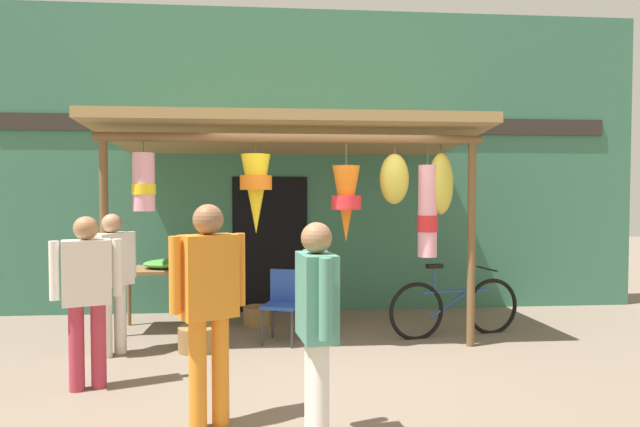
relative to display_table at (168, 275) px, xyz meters
name	(u,v)px	position (x,y,z in m)	size (l,w,h in m)	color
ground_plane	(325,353)	(1.91, -1.15, -0.70)	(30.00, 30.00, 0.00)	#756656
shop_facade	(311,162)	(1.90, 1.11, 1.53)	(10.03, 0.29, 4.47)	#387056
market_stall_canopy	(298,152)	(1.66, -0.20, 1.57)	(4.56, 2.57, 2.64)	brown
display_table	(168,275)	(0.00, 0.00, 0.00)	(1.24, 0.68, 0.80)	brown
flower_heap_on_table	(172,264)	(0.05, -0.01, 0.15)	(0.69, 0.48, 0.11)	green
folding_chair	(284,299)	(1.47, -0.64, -0.20)	(0.51, 0.51, 0.84)	#2347A8
wicker_basket_by_table	(198,339)	(0.51, -0.95, -0.57)	(0.44, 0.44, 0.27)	olive
wicker_basket_spare	(257,316)	(1.12, 0.16, -0.58)	(0.36, 0.36, 0.25)	olive
parked_bicycle	(455,308)	(3.57, -0.58, -0.36)	(1.73, 0.49, 0.92)	black
vendor_in_orange	(209,296)	(0.88, -2.91, 0.28)	(0.52, 0.39, 1.67)	orange
customer_foreground	(317,317)	(1.65, -3.34, 0.20)	(0.27, 0.59, 1.55)	silver
shopper_by_bananas	(87,288)	(-0.30, -2.04, 0.20)	(0.56, 0.34, 1.54)	#B23347
passerby_at_right	(112,273)	(-0.38, -1.03, 0.19)	(0.42, 0.49, 1.53)	silver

